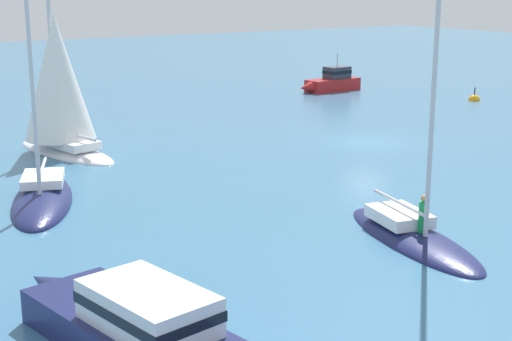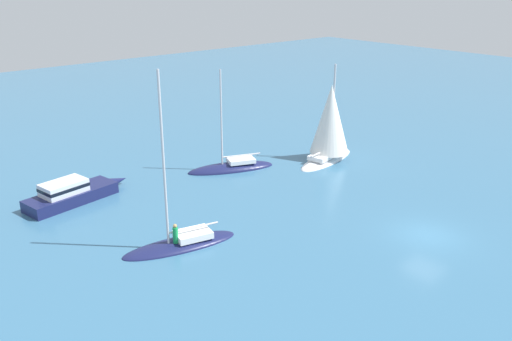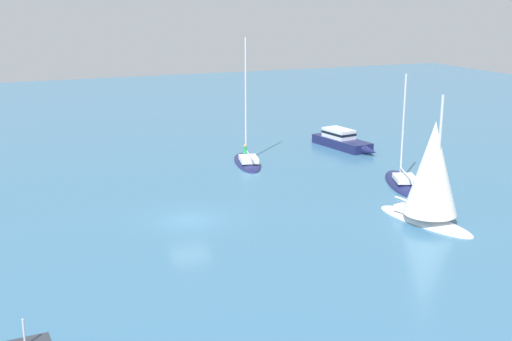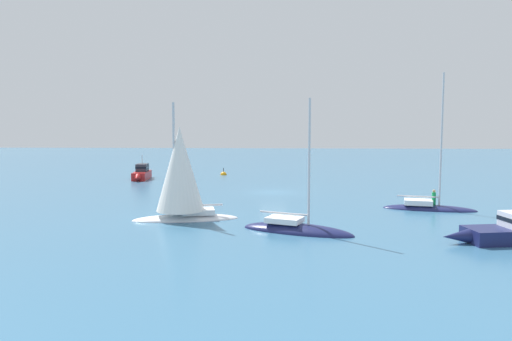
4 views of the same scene
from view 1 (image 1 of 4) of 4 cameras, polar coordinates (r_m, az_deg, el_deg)
ground_plane at (r=40.28m, az=8.30°, el=2.14°), size 160.00×160.00×0.00m
sailboat at (r=25.30m, az=11.64°, el=-4.73°), size 3.69×7.54×11.23m
sailboat_1 at (r=30.05m, az=-15.79°, el=-2.15°), size 4.86×7.77×9.07m
powerboat at (r=59.01m, az=5.70°, el=6.67°), size 5.57×1.90×2.90m
ketch at (r=38.17m, az=-14.63°, el=5.90°), size 4.06×7.92×8.79m
powerboat_1 at (r=17.56m, az=-9.20°, el=-11.36°), size 3.35×8.39×1.76m
channel_buoy at (r=56.20m, az=16.11°, el=5.09°), size 0.83×0.83×1.35m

